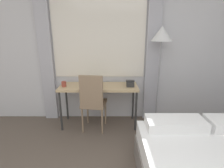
% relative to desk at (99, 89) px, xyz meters
% --- Properties ---
extents(wall_back_with_window, '(5.61, 0.13, 2.70)m').
position_rel_desk_xyz_m(wall_back_with_window, '(0.20, 0.33, 0.66)').
color(wall_back_with_window, silver).
rests_on(wall_back_with_window, ground_plane).
extents(desk, '(1.37, 0.50, 0.76)m').
position_rel_desk_xyz_m(desk, '(0.00, 0.00, 0.00)').
color(desk, tan).
rests_on(desk, ground_plane).
extents(desk_chair, '(0.45, 0.45, 1.02)m').
position_rel_desk_xyz_m(desk_chair, '(-0.09, -0.21, -0.12)').
color(desk_chair, '#8C7259').
rests_on(desk_chair, ground_plane).
extents(standing_lamp, '(0.35, 0.35, 1.76)m').
position_rel_desk_xyz_m(standing_lamp, '(1.05, 0.02, 0.80)').
color(standing_lamp, '#4C4C51').
rests_on(standing_lamp, ground_plane).
extents(telephone, '(0.15, 0.18, 0.10)m').
position_rel_desk_xyz_m(telephone, '(0.55, -0.01, 0.11)').
color(telephone, '#2D2D2D').
rests_on(telephone, desk).
extents(book, '(0.28, 0.25, 0.02)m').
position_rel_desk_xyz_m(book, '(-0.13, -0.07, 0.08)').
color(book, '#33664C').
rests_on(book, desk).
extents(mug, '(0.08, 0.08, 0.09)m').
position_rel_desk_xyz_m(mug, '(-0.60, -0.05, 0.11)').
color(mug, '#993F33').
rests_on(mug, desk).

